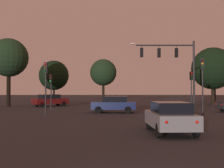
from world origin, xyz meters
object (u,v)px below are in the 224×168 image
at_px(car_crossing_left, 114,104).
at_px(tree_behind_sign, 213,68).
at_px(tree_right_cluster, 54,75).
at_px(tree_center_horizon, 9,58).
at_px(traffic_light_corner_left, 191,83).
at_px(car_nearside_lane, 170,117).
at_px(traffic_light_corner_right, 46,78).
at_px(traffic_light_median, 203,75).
at_px(car_far_lane, 50,100).
at_px(traffic_signal_mast_arm, 174,61).
at_px(tree_left_far, 103,73).
at_px(tree_lot_edge, 214,68).
at_px(traffic_light_far_side, 51,84).

distance_m(car_crossing_left, tree_behind_sign, 19.73).
bearing_deg(car_crossing_left, tree_right_cluster, 113.46).
bearing_deg(tree_center_horizon, traffic_light_corner_left, -14.44).
bearing_deg(tree_center_horizon, car_nearside_lane, -54.03).
bearing_deg(traffic_light_corner_right, traffic_light_median, -0.94).
height_order(traffic_light_median, tree_right_cluster, tree_right_cluster).
bearing_deg(tree_right_cluster, tree_center_horizon, -102.23).
distance_m(car_nearside_lane, car_far_lane, 24.23).
distance_m(traffic_signal_mast_arm, tree_right_cluster, 26.98).
relative_size(tree_left_far, tree_right_cluster, 0.92).
distance_m(car_far_lane, tree_lot_edge, 29.21).
height_order(traffic_signal_mast_arm, tree_behind_sign, tree_behind_sign).
bearing_deg(traffic_light_median, traffic_light_far_side, 155.16).
xyz_separation_m(car_crossing_left, tree_behind_sign, (14.19, 13.01, 4.32)).
bearing_deg(tree_right_cluster, traffic_light_median, -56.26).
height_order(traffic_light_median, car_crossing_left, traffic_light_median).
relative_size(car_nearside_lane, tree_behind_sign, 0.50).
height_order(car_nearside_lane, tree_right_cluster, tree_right_cluster).
distance_m(traffic_signal_mast_arm, car_nearside_lane, 14.40).
bearing_deg(tree_right_cluster, car_far_lane, -80.97).
bearing_deg(tree_right_cluster, traffic_signal_mast_arm, -53.93).
bearing_deg(tree_lot_edge, traffic_signal_mast_arm, -120.14).
relative_size(car_far_lane, tree_center_horizon, 0.54).
distance_m(tree_left_far, tree_right_cluster, 11.61).
height_order(traffic_signal_mast_arm, traffic_light_corner_left, traffic_signal_mast_arm).
distance_m(traffic_light_median, car_far_lane, 19.92).
distance_m(traffic_light_corner_right, tree_right_cluster, 26.10).
bearing_deg(tree_left_far, traffic_light_far_side, -114.02).
distance_m(traffic_light_far_side, tree_lot_edge, 31.02).
bearing_deg(car_far_lane, tree_center_horizon, -174.00).
bearing_deg(traffic_light_corner_left, car_far_lane, 159.64).
bearing_deg(car_far_lane, tree_left_far, 40.48).
relative_size(traffic_light_median, traffic_light_far_side, 1.26).
xyz_separation_m(traffic_signal_mast_arm, tree_lot_edge, (12.16, 20.95, 0.96)).
distance_m(car_nearside_lane, tree_lot_edge, 38.02).
bearing_deg(car_nearside_lane, traffic_light_corner_right, 130.92).
relative_size(traffic_signal_mast_arm, tree_right_cluster, 0.95).
relative_size(tree_behind_sign, tree_lot_edge, 0.91).
height_order(traffic_light_corner_right, tree_right_cluster, tree_right_cluster).
bearing_deg(car_nearside_lane, tree_left_far, 97.66).
bearing_deg(traffic_signal_mast_arm, car_far_lane, 148.25).
distance_m(traffic_light_corner_left, tree_lot_edge, 21.06).
height_order(traffic_light_corner_left, car_crossing_left, traffic_light_corner_left).
height_order(tree_behind_sign, tree_lot_edge, tree_lot_edge).
relative_size(traffic_light_median, car_far_lane, 1.03).
bearing_deg(tree_right_cluster, traffic_light_far_side, -79.90).
height_order(traffic_light_corner_left, car_nearside_lane, traffic_light_corner_left).
relative_size(car_nearside_lane, tree_right_cluster, 0.55).
distance_m(tree_behind_sign, tree_left_far, 15.65).
bearing_deg(traffic_signal_mast_arm, car_crossing_left, -167.33).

